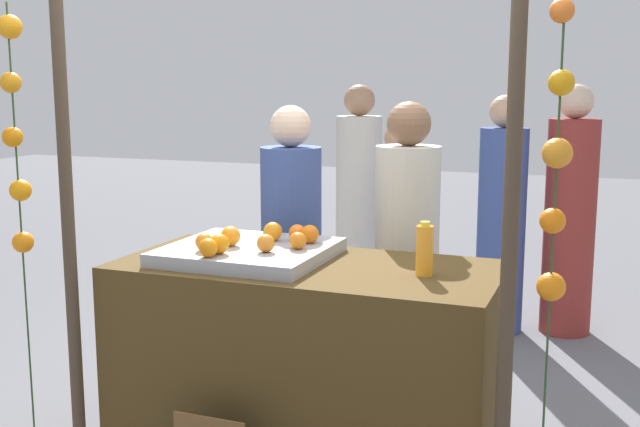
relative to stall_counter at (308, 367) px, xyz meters
name	(u,v)px	position (x,y,z in m)	size (l,w,h in m)	color
stall_counter	(308,367)	(0.00, 0.00, 0.00)	(1.67, 0.80, 0.95)	#4C3819
orange_tray	(249,252)	(-0.29, 0.00, 0.50)	(0.70, 0.66, 0.06)	#9EA0A5
orange_0	(204,242)	(-0.42, -0.17, 0.57)	(0.08, 0.08, 0.08)	orange
orange_1	(297,233)	(-0.12, 0.17, 0.57)	(0.08, 0.08, 0.08)	orange
orange_2	(310,234)	(-0.05, 0.15, 0.58)	(0.08, 0.08, 0.08)	orange
orange_3	(273,231)	(-0.23, 0.14, 0.58)	(0.09, 0.09, 0.09)	orange
orange_4	(219,244)	(-0.33, -0.20, 0.58)	(0.09, 0.09, 0.09)	orange
orange_5	(208,248)	(-0.34, -0.28, 0.58)	(0.08, 0.08, 0.08)	orange
orange_6	(298,241)	(-0.05, 0.01, 0.57)	(0.08, 0.08, 0.08)	orange
orange_7	(230,236)	(-0.36, -0.04, 0.58)	(0.09, 0.09, 0.09)	orange
orange_8	(266,243)	(-0.16, -0.10, 0.57)	(0.08, 0.08, 0.08)	orange
juice_bottle	(425,250)	(0.52, -0.02, 0.58)	(0.07, 0.07, 0.23)	orange
vendor_left	(292,267)	(-0.37, 0.68, 0.28)	(0.32, 0.32, 1.62)	#384C8C
vendor_right	(406,274)	(0.26, 0.71, 0.29)	(0.33, 0.33, 1.64)	beige
crowd_person_0	(397,238)	(-0.13, 1.95, 0.21)	(0.29, 0.29, 1.47)	#99999E
crowd_person_1	(501,223)	(0.51, 2.32, 0.29)	(0.33, 0.33, 1.65)	#384C8C
crowd_person_2	(359,207)	(-0.58, 2.46, 0.33)	(0.34, 0.34, 1.72)	beige
crowd_person_3	(570,219)	(0.95, 2.46, 0.33)	(0.35, 0.35, 1.72)	maroon
canopy_post_left	(68,222)	(-0.92, -0.44, 0.67)	(0.06, 0.06, 2.30)	#473828
canopy_post_right	(509,257)	(0.92, -0.44, 0.67)	(0.06, 0.06, 2.30)	#473828
garland_strand_left	(15,135)	(-1.13, -0.48, 1.04)	(0.11, 0.11, 2.06)	#2D4C23
garland_strand_right	(556,173)	(1.05, -0.42, 0.97)	(0.10, 0.11, 2.06)	#2D4C23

